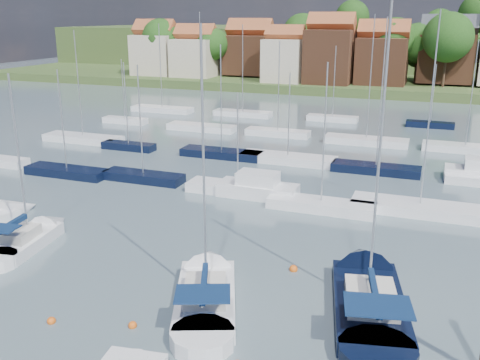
% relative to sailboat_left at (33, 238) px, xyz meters
% --- Properties ---
extents(ground, '(260.00, 260.00, 0.00)m').
position_rel_sailboat_left_xyz_m(ground, '(16.89, 34.93, -0.37)').
color(ground, '#4E606A').
rests_on(ground, ground).
extents(sailboat_left, '(3.80, 9.56, 12.76)m').
position_rel_sailboat_left_xyz_m(sailboat_left, '(0.00, 0.00, 0.00)').
color(sailboat_left, white).
rests_on(sailboat_left, ground).
extents(sailboat_centre, '(7.38, 12.30, 16.26)m').
position_rel_sailboat_left_xyz_m(sailboat_centre, '(14.29, -2.14, -0.01)').
color(sailboat_centre, white).
rests_on(sailboat_centre, ground).
extents(sailboat_navy, '(6.55, 14.36, 19.14)m').
position_rel_sailboat_left_xyz_m(sailboat_navy, '(22.90, 0.88, -0.02)').
color(sailboat_navy, black).
rests_on(sailboat_navy, ground).
extents(buoy_b, '(0.45, 0.45, 0.45)m').
position_rel_sailboat_left_xyz_m(buoy_b, '(8.05, -7.96, -0.37)').
color(buoy_b, '#D85914').
rests_on(buoy_b, ground).
extents(buoy_c, '(0.45, 0.45, 0.45)m').
position_rel_sailboat_left_xyz_m(buoy_c, '(12.21, -6.84, -0.37)').
color(buoy_c, '#D85914').
rests_on(buoy_c, ground).
extents(buoy_e, '(0.53, 0.53, 0.53)m').
position_rel_sailboat_left_xyz_m(buoy_e, '(18.26, 2.22, -0.37)').
color(buoy_e, '#D85914').
rests_on(buoy_e, ground).
extents(marina_field, '(79.62, 41.41, 15.93)m').
position_rel_sailboat_left_xyz_m(marina_field, '(18.80, 30.08, 0.07)').
color(marina_field, white).
rests_on(marina_field, ground).
extents(far_shore_town, '(212.46, 90.00, 22.27)m').
position_rel_sailboat_left_xyz_m(far_shore_town, '(19.12, 127.59, 4.24)').
color(far_shore_town, '#46552A').
rests_on(far_shore_town, ground).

